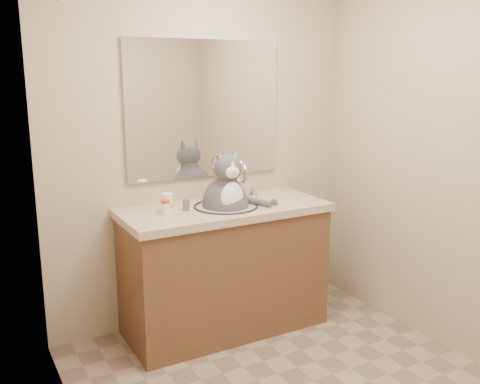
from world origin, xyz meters
name	(u,v)px	position (x,y,z in m)	size (l,w,h in m)	color
room	(317,178)	(0.00, 0.00, 1.20)	(2.22, 2.52, 2.42)	gray
vanity	(225,266)	(0.00, 0.96, 0.44)	(1.34, 0.59, 1.12)	brown
mirror	(205,109)	(0.00, 1.24, 1.45)	(1.10, 0.02, 0.90)	white
shower_curtain	(92,240)	(-1.05, 0.10, 1.03)	(0.02, 1.30, 1.93)	beige
cat	(226,202)	(0.01, 0.95, 0.88)	(0.42, 0.36, 0.59)	#4A4B50
pill_bottle_redcap	(166,207)	(-0.41, 0.95, 0.90)	(0.07, 0.07, 0.09)	white
pill_bottle_orange	(168,203)	(-0.38, 0.99, 0.91)	(0.09, 0.09, 0.12)	white
grey_canister	(186,205)	(-0.26, 0.98, 0.88)	(0.05, 0.05, 0.07)	slate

